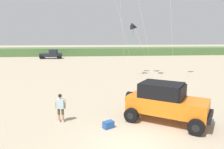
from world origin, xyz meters
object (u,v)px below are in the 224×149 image
Objects in this scene: jeep at (166,102)px; person_watching at (60,106)px; distant_pickup at (51,54)px; kite_white_parafoil at (134,27)px; cooler_box at (108,125)px.

jeep is 2.96× the size of person_watching.
kite_white_parafoil reaches higher than distant_pickup.
person_watching is 2.97m from cooler_box.
cooler_box is at bearing -76.16° from distant_pickup.
person_watching is 18.01m from kite_white_parafoil.
jeep reaches higher than distant_pickup.
kite_white_parafoil is at bearing 64.80° from person_watching.
person_watching is 2.98× the size of cooler_box.
cooler_box is at bearing -22.87° from person_watching.
person_watching is at bearing -79.70° from distant_pickup.
distant_pickup is at bearing 74.10° from cooler_box.
jeep is 8.80× the size of cooler_box.
person_watching is at bearing 127.39° from cooler_box.
kite_white_parafoil is at bearing 85.17° from jeep.
jeep is at bearing -71.22° from distant_pickup.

